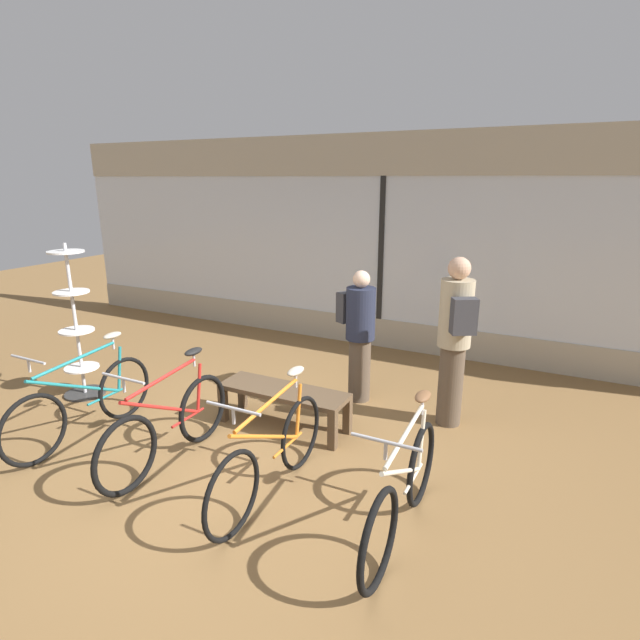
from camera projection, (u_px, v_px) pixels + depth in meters
ground_plane at (230, 469)px, 4.57m from camera, size 24.00×24.00×0.00m
shop_back_wall at (382, 242)px, 7.49m from camera, size 12.00×0.08×3.20m
bicycle_far_left at (84, 402)px, 5.03m from camera, size 0.46×1.75×1.03m
bicycle_left at (169, 425)px, 4.58m from camera, size 0.46×1.67×1.02m
bicycle_right at (272, 454)px, 4.09m from camera, size 0.46×1.71×1.02m
bicycle_far_right at (403, 492)px, 3.61m from camera, size 0.46×1.67×1.02m
accessory_rack at (77, 335)px, 5.94m from camera, size 0.48×0.48×1.86m
display_bench at (283, 396)px, 5.25m from camera, size 1.40×0.44×0.44m
customer_near_rack at (359, 332)px, 5.80m from camera, size 0.56×0.48×1.57m
customer_by_window at (455, 337)px, 5.15m from camera, size 0.49×0.56×1.82m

